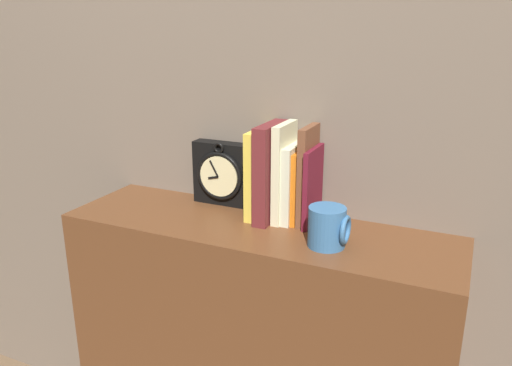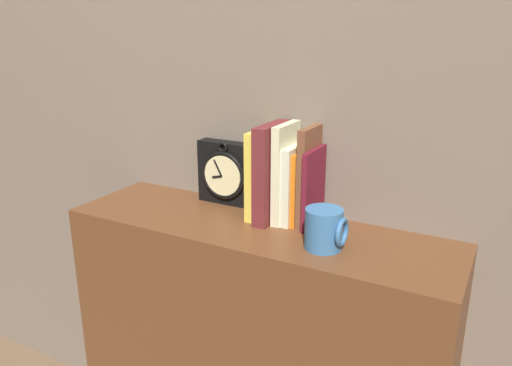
{
  "view_description": "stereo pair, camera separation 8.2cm",
  "coord_description": "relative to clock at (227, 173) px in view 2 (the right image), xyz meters",
  "views": [
    {
      "loc": [
        0.5,
        -1.09,
        1.4
      ],
      "look_at": [
        0.0,
        0.0,
        1.02
      ],
      "focal_mm": 35.0,
      "sensor_mm": 36.0,
      "label": 1
    },
    {
      "loc": [
        0.57,
        -1.05,
        1.4
      ],
      "look_at": [
        0.0,
        0.0,
        1.02
      ],
      "focal_mm": 35.0,
      "sensor_mm": 36.0,
      "label": 2
    }
  ],
  "objects": [
    {
      "name": "book_slot6_maroon",
      "position": [
        0.28,
        -0.04,
        0.01
      ],
      "size": [
        0.01,
        0.13,
        0.2
      ],
      "color": "maroon",
      "rests_on": "bookshelf"
    },
    {
      "name": "clock",
      "position": [
        0.0,
        0.0,
        0.0
      ],
      "size": [
        0.18,
        0.06,
        0.19
      ],
      "color": "black",
      "rests_on": "bookshelf"
    },
    {
      "name": "mug",
      "position": [
        0.36,
        -0.16,
        -0.04
      ],
      "size": [
        0.09,
        0.09,
        0.1
      ],
      "color": "teal",
      "rests_on": "bookshelf"
    },
    {
      "name": "book_slot1_maroon",
      "position": [
        0.17,
        -0.05,
        0.04
      ],
      "size": [
        0.04,
        0.15,
        0.26
      ],
      "color": "maroon",
      "rests_on": "bookshelf"
    },
    {
      "name": "book_slot4_orange",
      "position": [
        0.24,
        -0.03,
        0.0
      ],
      "size": [
        0.01,
        0.12,
        0.19
      ],
      "color": "orange",
      "rests_on": "bookshelf"
    },
    {
      "name": "book_slot3_cream",
      "position": [
        0.22,
        -0.03,
        0.01
      ],
      "size": [
        0.02,
        0.12,
        0.2
      ],
      "color": "beige",
      "rests_on": "bookshelf"
    },
    {
      "name": "book_slot2_cream",
      "position": [
        0.2,
        -0.04,
        0.04
      ],
      "size": [
        0.02,
        0.13,
        0.26
      ],
      "color": "beige",
      "rests_on": "bookshelf"
    },
    {
      "name": "book_slot0_yellow",
      "position": [
        0.13,
        -0.04,
        0.03
      ],
      "size": [
        0.03,
        0.13,
        0.24
      ],
      "color": "yellow",
      "rests_on": "bookshelf"
    },
    {
      "name": "book_slot5_brown",
      "position": [
        0.26,
        -0.03,
        0.04
      ],
      "size": [
        0.02,
        0.12,
        0.26
      ],
      "color": "brown",
      "rests_on": "bookshelf"
    },
    {
      "name": "wall_back",
      "position": [
        0.15,
        0.06,
        0.3
      ],
      "size": [
        6.0,
        0.05,
        2.6
      ],
      "color": "#756656",
      "rests_on": "ground_plane"
    }
  ]
}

